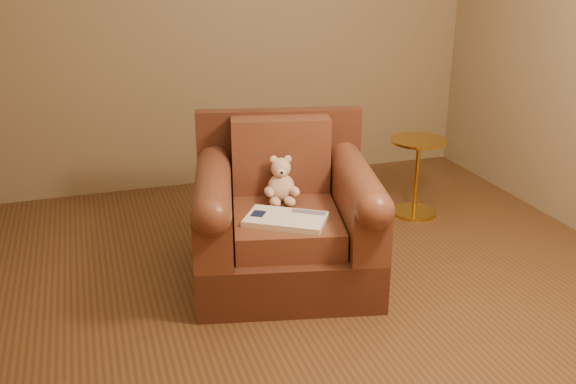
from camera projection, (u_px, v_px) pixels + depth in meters
name	position (u px, v px, depth m)	size (l,w,h in m)	color
floor	(318.00, 291.00, 3.66)	(4.00, 4.00, 0.00)	brown
armchair	(285.00, 219.00, 3.74)	(1.20, 1.16, 0.91)	#492518
teddy_bear	(281.00, 184.00, 3.75)	(0.20, 0.23, 0.28)	beige
guidebook	(286.00, 219.00, 3.49)	(0.50, 0.45, 0.03)	beige
side_table	(417.00, 174.00, 4.62)	(0.41, 0.41, 0.57)	gold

